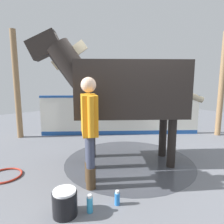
{
  "coord_description": "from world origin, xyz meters",
  "views": [
    {
      "loc": [
        2.98,
        2.35,
        1.64
      ],
      "look_at": [
        0.73,
        -0.16,
        1.09
      ],
      "focal_mm": 31.75,
      "sensor_mm": 36.0,
      "label": 1
    }
  ],
  "objects": [
    {
      "name": "bottle_shampoo",
      "position": [
        1.68,
        0.49,
        0.11
      ],
      "size": [
        0.08,
        0.08,
        0.24
      ],
      "color": "#3399CC",
      "rests_on": "ground"
    },
    {
      "name": "wash_bucket",
      "position": [
        1.94,
        0.32,
        0.16
      ],
      "size": [
        0.3,
        0.3,
        0.33
      ],
      "color": "black",
      "rests_on": "ground"
    },
    {
      "name": "bottle_spray",
      "position": [
        1.32,
        0.61,
        0.09
      ],
      "size": [
        0.07,
        0.07,
        0.2
      ],
      "color": "blue",
      "rests_on": "ground"
    },
    {
      "name": "hose_coil",
      "position": [
        2.23,
        -1.25,
        0.02
      ],
      "size": [
        0.57,
        0.57,
        0.03
      ],
      "primitive_type": "torus",
      "color": "#B72D1E",
      "rests_on": "ground"
    },
    {
      "name": "ground_plane",
      "position": [
        0.0,
        0.0,
        -0.01
      ],
      "size": [
        16.0,
        16.0,
        0.02
      ],
      "primitive_type": "cube",
      "color": "slate"
    },
    {
      "name": "wet_patch",
      "position": [
        0.17,
        -0.27,
        0.0
      ],
      "size": [
        2.59,
        2.59,
        0.0
      ],
      "primitive_type": "cylinder",
      "color": "#42444C",
      "rests_on": "ground"
    },
    {
      "name": "barrier_wall",
      "position": [
        -1.11,
        -1.81,
        0.55
      ],
      "size": [
        3.69,
        3.07,
        1.19
      ],
      "color": "silver",
      "rests_on": "ground"
    },
    {
      "name": "roof_post_far",
      "position": [
        -3.25,
        0.18,
        1.49
      ],
      "size": [
        0.16,
        0.16,
        2.98
      ],
      "primitive_type": "cylinder",
      "color": "olive",
      "rests_on": "ground"
    },
    {
      "name": "handler",
      "position": [
        1.29,
        -0.05,
        0.97
      ],
      "size": [
        0.44,
        0.6,
        1.68
      ],
      "rotation": [
        0.0,
        0.0,
        2.61
      ],
      "color": "#47331E",
      "rests_on": "ground"
    },
    {
      "name": "roof_post_near",
      "position": [
        1.25,
        -3.54,
        1.49
      ],
      "size": [
        0.16,
        0.16,
        2.98
      ],
      "primitive_type": "cylinder",
      "color": "olive",
      "rests_on": "ground"
    },
    {
      "name": "horse",
      "position": [
        0.25,
        -0.34,
        1.48
      ],
      "size": [
        2.72,
        2.36,
        2.54
      ],
      "rotation": [
        0.0,
        0.0,
        -0.69
      ],
      "color": "black",
      "rests_on": "ground"
    }
  ]
}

